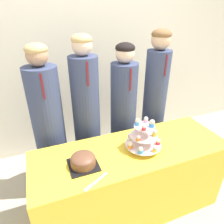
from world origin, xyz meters
The scene contains 9 objects.
wall_back centered at (0.00, 1.65, 1.35)m, with size 9.00×0.06×2.70m.
table centered at (0.00, 0.30, 0.38)m, with size 1.75×0.60×0.75m.
round_cake centered at (-0.45, 0.26, 0.80)m, with size 0.23×0.23×0.11m.
cake_knife centered at (-0.45, 0.04, 0.75)m, with size 0.21×0.12×0.01m.
cupcake_stand centered at (0.09, 0.28, 0.88)m, with size 0.31×0.31×0.29m.
student_0 centered at (-0.65, 0.85, 0.76)m, with size 0.30×0.31×1.61m.
student_1 centered at (-0.26, 0.85, 0.80)m, with size 0.28×0.28×1.67m.
student_2 centered at (0.16, 0.85, 0.76)m, with size 0.29×0.29×1.57m.
student_3 centered at (0.56, 0.85, 0.83)m, with size 0.26×0.27×1.68m.
Camera 1 is at (-0.68, -0.95, 1.85)m, focal length 32.00 mm.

